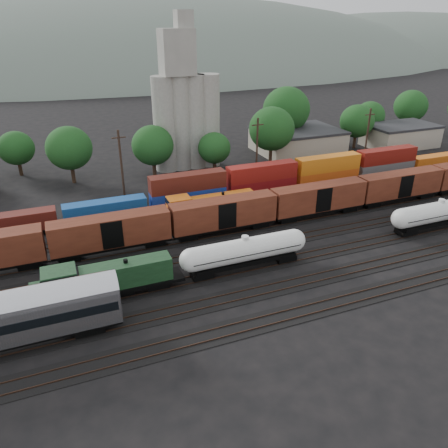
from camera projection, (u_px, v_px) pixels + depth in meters
name	position (u px, v px, depth m)	size (l,w,h in m)	color
ground	(246.00, 248.00, 57.97)	(600.00, 600.00, 0.00)	black
tracks	(246.00, 247.00, 57.94)	(180.00, 33.20, 0.20)	black
green_locomotive	(100.00, 280.00, 46.24)	(16.12, 2.84, 4.27)	black
tank_car_a	(245.00, 251.00, 51.86)	(16.15, 2.89, 4.23)	white
tank_car_b	(439.00, 213.00, 62.05)	(16.42, 2.94, 4.30)	white
orange_locomotive	(206.00, 206.00, 64.66)	(16.31, 2.72, 4.08)	black
boxcar_string	(170.00, 222.00, 57.84)	(122.80, 2.90, 4.20)	black
container_wall	(222.00, 189.00, 70.28)	(178.40, 2.60, 5.80)	black
grain_silo	(186.00, 111.00, 84.48)	(13.40, 5.00, 29.00)	gray
industrial_sheds	(204.00, 154.00, 88.69)	(119.38, 17.26, 5.10)	#9E937F
tree_band	(169.00, 132.00, 86.49)	(167.68, 21.11, 13.92)	black
utility_poles	(193.00, 158.00, 73.78)	(122.20, 0.36, 12.00)	black
distant_hills	(118.00, 97.00, 293.01)	(860.00, 286.00, 130.00)	#59665B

